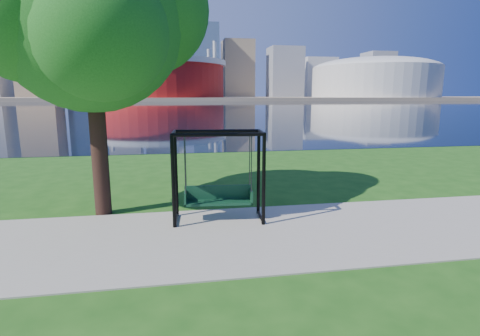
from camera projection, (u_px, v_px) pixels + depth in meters
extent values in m
plane|color=#1E5114|center=(247.00, 228.00, 8.92)|extent=(900.00, 900.00, 0.00)
cube|color=#9E937F|center=(251.00, 235.00, 8.44)|extent=(120.00, 4.00, 0.03)
cube|color=black|center=(179.00, 107.00, 107.54)|extent=(900.00, 180.00, 0.02)
cube|color=#937F60|center=(175.00, 98.00, 304.59)|extent=(900.00, 228.00, 2.00)
cylinder|color=maroon|center=(159.00, 79.00, 231.96)|extent=(80.00, 80.00, 22.00)
cylinder|color=silver|center=(158.00, 64.00, 230.15)|extent=(83.00, 83.00, 3.00)
cylinder|color=silver|center=(209.00, 73.00, 254.97)|extent=(2.00, 2.00, 32.00)
cylinder|color=silver|center=(108.00, 72.00, 243.78)|extent=(2.00, 2.00, 32.00)
cylinder|color=silver|center=(97.00, 68.00, 207.04)|extent=(2.00, 2.00, 32.00)
cylinder|color=silver|center=(215.00, 70.00, 218.23)|extent=(2.00, 2.00, 32.00)
cylinder|color=beige|center=(374.00, 82.00, 256.82)|extent=(84.00, 84.00, 20.00)
ellipsoid|color=beige|center=(375.00, 69.00, 255.10)|extent=(84.00, 84.00, 15.12)
cube|color=#998466|center=(35.00, 36.00, 273.21)|extent=(26.00, 26.00, 88.00)
cube|color=slate|center=(85.00, 37.00, 301.81)|extent=(30.00, 24.00, 95.00)
cube|color=gray|center=(121.00, 50.00, 289.77)|extent=(24.00, 24.00, 72.00)
cube|color=silver|center=(162.00, 50.00, 323.12)|extent=(32.00, 28.00, 80.00)
cube|color=slate|center=(205.00, 61.00, 307.00)|extent=(22.00, 22.00, 58.00)
cube|color=#998466|center=(238.00, 69.00, 327.56)|extent=(26.00, 26.00, 48.00)
cube|color=gray|center=(285.00, 72.00, 325.26)|extent=(28.00, 24.00, 42.00)
cube|color=silver|center=(318.00, 78.00, 356.81)|extent=(30.00, 26.00, 36.00)
cube|color=gray|center=(377.00, 75.00, 345.60)|extent=(24.00, 24.00, 40.00)
cube|color=#998466|center=(406.00, 80.00, 367.67)|extent=(26.00, 26.00, 32.00)
cylinder|color=black|center=(173.00, 183.00, 8.67)|extent=(0.09, 0.09, 2.22)
cylinder|color=black|center=(264.00, 181.00, 8.86)|extent=(0.09, 0.09, 2.22)
cylinder|color=black|center=(176.00, 175.00, 9.52)|extent=(0.09, 0.09, 2.22)
cylinder|color=black|center=(259.00, 173.00, 9.71)|extent=(0.09, 0.09, 2.22)
cylinder|color=black|center=(218.00, 135.00, 8.55)|extent=(2.12, 0.26, 0.09)
cylinder|color=black|center=(217.00, 131.00, 9.40)|extent=(2.12, 0.26, 0.09)
cylinder|color=black|center=(173.00, 133.00, 8.88)|extent=(0.16, 0.87, 0.09)
cylinder|color=black|center=(176.00, 219.00, 9.29)|extent=(0.14, 0.87, 0.07)
cylinder|color=black|center=(261.00, 132.00, 9.08)|extent=(0.16, 0.87, 0.09)
cylinder|color=black|center=(261.00, 217.00, 9.49)|extent=(0.14, 0.87, 0.07)
cube|color=black|center=(219.00, 202.00, 9.31)|extent=(1.72, 0.57, 0.06)
cube|color=black|center=(218.00, 192.00, 9.45)|extent=(1.69, 0.18, 0.37)
cube|color=black|center=(185.00, 198.00, 9.21)|extent=(0.08, 0.44, 0.33)
cube|color=black|center=(251.00, 196.00, 9.36)|extent=(0.08, 0.44, 0.33)
cylinder|color=#2F2F34|center=(185.00, 165.00, 8.87)|extent=(0.02, 0.02, 1.40)
cylinder|color=#2F2F34|center=(251.00, 164.00, 9.02)|extent=(0.02, 0.02, 1.40)
cylinder|color=#2F2F34|center=(186.00, 163.00, 9.22)|extent=(0.02, 0.02, 1.40)
cylinder|color=#2F2F34|center=(250.00, 162.00, 9.37)|extent=(0.02, 0.02, 1.40)
cylinder|color=black|center=(98.00, 135.00, 9.57)|extent=(0.42, 0.42, 4.19)
sphere|color=#1E5B1A|center=(90.00, 18.00, 9.03)|extent=(4.57, 4.57, 4.57)
sphere|color=#1E5B1A|center=(143.00, 8.00, 9.72)|extent=(3.43, 3.43, 3.43)
sphere|color=#1E5B1A|center=(32.00, 3.00, 8.43)|extent=(3.62, 3.62, 3.62)
sphere|color=#1E5B1A|center=(99.00, 31.00, 8.17)|extent=(3.05, 3.05, 3.05)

